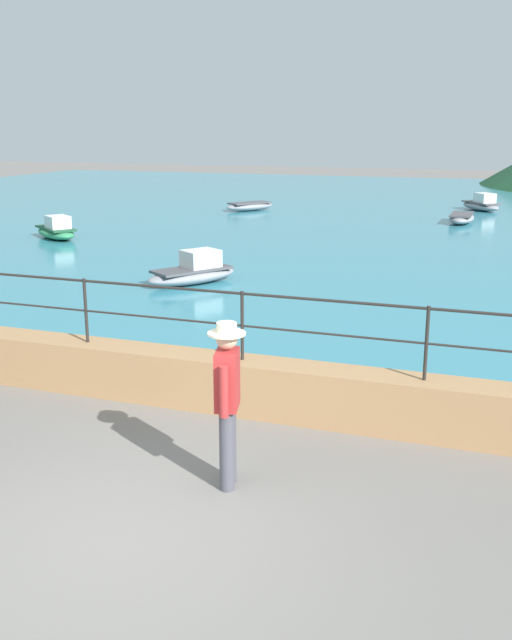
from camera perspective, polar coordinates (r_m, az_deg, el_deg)
The scene contains 10 objects.
ground_plane at distance 6.96m, azimuth -10.82°, elevation -16.40°, with size 120.00×120.00×0.00m, color slate.
promenade_wall at distance 9.42m, azimuth -1.07°, elevation -5.15°, with size 20.00×0.56×0.70m, color tan.
railing at distance 9.13m, azimuth -1.10°, elevation 0.67°, with size 18.44×0.04×0.90m.
lake_water at distance 31.27m, azimuth 13.94°, elevation 8.05°, with size 64.00×44.32×0.06m, color teal.
person_walking at distance 7.29m, azimuth -2.28°, elevation -6.07°, with size 0.38×0.56×1.75m.
boat_0 at distance 16.88m, azimuth -4.94°, elevation 3.80°, with size 2.00×2.42×0.76m.
boat_1 at distance 24.54m, azimuth -15.48°, elevation 6.84°, with size 2.39×2.08×0.76m.
boat_3 at distance 31.68m, azimuth -0.52°, elevation 8.98°, with size 2.05×2.40×0.36m.
boat_4 at distance 33.20m, azimuth 17.36°, elevation 8.71°, with size 2.10×2.38×0.76m.
boat_5 at distance 28.62m, azimuth 15.91°, elevation 7.76°, with size 0.94×2.32×0.36m.
Camera 1 is at (3.14, -5.06, 3.60)m, focal length 40.56 mm.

